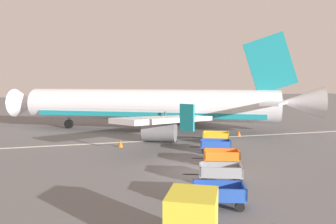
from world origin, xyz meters
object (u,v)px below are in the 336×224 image
Objects in this scene: traffic_cone_mid_apron at (239,133)px; traffic_cone_by_carts at (220,140)px; service_truck_beside_carts at (206,222)px; airplane at (157,106)px; baggage_cart_nearest at (218,194)px; baggage_cart_fourth_in_row at (215,145)px; traffic_cone_near_plane at (120,144)px; baggage_cart_second_in_row at (220,172)px; baggage_cart_far_end at (216,137)px; baggage_cart_third_in_row at (221,157)px.

traffic_cone_mid_apron is 0.85× the size of traffic_cone_by_carts.
service_truck_beside_carts is at bearing -116.42° from traffic_cone_by_carts.
baggage_cart_nearest is (-2.68, -23.26, -2.45)m from airplane.
baggage_cart_fourth_in_row reaches higher than traffic_cone_near_plane.
baggage_cart_far_end is at bearing 67.09° from baggage_cart_second_in_row.
baggage_cart_fourth_in_row is at bearing -130.56° from traffic_cone_mid_apron.
airplane is 23.54m from baggage_cart_nearest.
baggage_cart_second_in_row and baggage_cart_third_in_row have the same top height.
baggage_cart_second_in_row is at bearing -112.91° from baggage_cart_far_end.
baggage_cart_nearest is at bearing -115.36° from traffic_cone_by_carts.
baggage_cart_far_end is 5.03m from traffic_cone_mid_apron.
baggage_cart_second_in_row is 1.02× the size of baggage_cart_far_end.
airplane is at bearing 56.32° from traffic_cone_near_plane.
service_truck_beside_carts is 24.71m from traffic_cone_mid_apron.
baggage_cart_third_in_row is 0.75× the size of service_truck_beside_carts.
airplane is at bearing 112.92° from traffic_cone_by_carts.
baggage_cart_second_in_row is 5.21× the size of traffic_cone_by_carts.
airplane reaches higher than baggage_cart_third_in_row.
baggage_cart_second_in_row reaches higher than traffic_cone_mid_apron.
baggage_cart_far_end is 0.71m from traffic_cone_by_carts.
baggage_cart_third_in_row is at bearing -111.38° from baggage_cart_far_end.
airplane is 12.93m from baggage_cart_fourth_in_row.
airplane is 10.46m from traffic_cone_by_carts.
baggage_cart_second_in_row is at bearing -121.82° from traffic_cone_mid_apron.
traffic_cone_mid_apron is at bearing 42.90° from traffic_cone_by_carts.
service_truck_beside_carts is at bearing -118.44° from baggage_cart_second_in_row.
baggage_cart_far_end reaches higher than traffic_cone_near_plane.
traffic_cone_mid_apron is (13.22, 2.41, -0.01)m from traffic_cone_near_plane.
traffic_cone_mid_apron is (10.47, 17.53, -0.31)m from baggage_cart_nearest.
baggage_cart_second_in_row reaches higher than traffic_cone_by_carts.
traffic_cone_near_plane is 1.04× the size of traffic_cone_mid_apron.
baggage_cart_second_in_row is 12.61m from traffic_cone_near_plane.
baggage_cart_far_end is 0.74× the size of service_truck_beside_carts.
baggage_cart_third_in_row reaches higher than traffic_cone_near_plane.
baggage_cart_far_end is at bearing -144.02° from traffic_cone_mid_apron.
traffic_cone_near_plane reaches higher than traffic_cone_mid_apron.
traffic_cone_near_plane is (-2.75, 15.12, -0.30)m from baggage_cart_nearest.
baggage_cart_fourth_in_row is 5.19× the size of traffic_cone_by_carts.
baggage_cart_nearest is at bearing -96.57° from airplane.
baggage_cart_third_in_row is at bearing 63.97° from baggage_cart_second_in_row.
baggage_cart_fourth_in_row is at bearing 68.00° from baggage_cart_second_in_row.
traffic_cone_by_carts is at bearing 58.52° from baggage_cart_fourth_in_row.
baggage_cart_third_in_row is 5.87× the size of traffic_cone_near_plane.
baggage_cart_nearest is 4.31m from service_truck_beside_carts.
traffic_cone_mid_apron is (4.06, 2.95, -0.31)m from baggage_cart_far_end.
service_truck_beside_carts is at bearing -120.73° from traffic_cone_mid_apron.
service_truck_beside_carts is (-2.15, -3.69, 0.50)m from baggage_cart_nearest.
traffic_cone_near_plane is at bearing 110.37° from baggage_cart_second_in_row.
traffic_cone_mid_apron is (12.62, 21.23, -0.81)m from service_truck_beside_carts.
baggage_cart_far_end is (1.77, 3.87, 0.00)m from baggage_cart_fourth_in_row.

